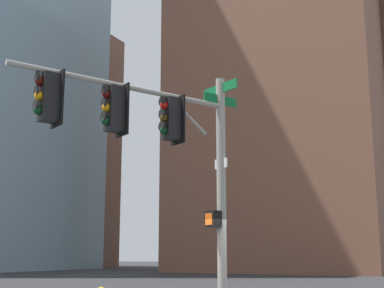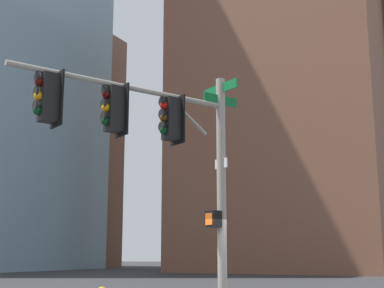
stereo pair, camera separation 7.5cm
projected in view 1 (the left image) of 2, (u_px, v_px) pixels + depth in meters
The scene contains 4 objects.
signal_pole_assembly at pixel (159, 142), 12.53m from camera, with size 5.36×3.06×6.07m.
building_brick_nearside at pixel (290, 101), 59.64m from camera, with size 22.22×19.85×36.12m, color brown.
building_brick_midblock at pixel (340, 122), 66.34m from camera, with size 19.24×15.23×34.93m, color #4C3328.
building_brick_farside at pixel (16, 144), 70.50m from camera, with size 19.58×19.46×31.23m, color #845B47.
Camera 1 is at (12.44, 5.34, 1.68)m, focal length 51.21 mm.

